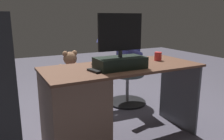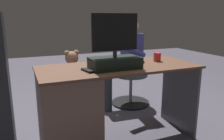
% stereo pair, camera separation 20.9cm
% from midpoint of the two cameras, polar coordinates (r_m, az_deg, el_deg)
% --- Properties ---
extents(ground_plane, '(10.00, 10.00, 0.00)m').
position_cam_midpoint_polar(ground_plane, '(2.66, -4.09, -13.41)').
color(ground_plane, '#53505E').
extents(desk, '(1.47, 0.63, 0.76)m').
position_cam_midpoint_polar(desk, '(2.04, -10.15, -9.86)').
color(desk, brown).
rests_on(desk, ground_plane).
extents(monitor, '(0.44, 0.23, 0.47)m').
position_cam_midpoint_polar(monitor, '(1.95, -0.99, 3.75)').
color(monitor, black).
rests_on(monitor, desk).
extents(keyboard, '(0.42, 0.14, 0.02)m').
position_cam_midpoint_polar(keyboard, '(2.18, 0.51, 1.91)').
color(keyboard, black).
rests_on(keyboard, desk).
extents(computer_mouse, '(0.06, 0.10, 0.04)m').
position_cam_midpoint_polar(computer_mouse, '(2.07, -7.27, 1.41)').
color(computer_mouse, '#2D2E2D').
rests_on(computer_mouse, desk).
extents(cup, '(0.07, 0.07, 0.09)m').
position_cam_midpoint_polar(cup, '(2.36, 9.09, 3.43)').
color(cup, red).
rests_on(cup, desk).
extents(tv_remote, '(0.07, 0.16, 0.02)m').
position_cam_midpoint_polar(tv_remote, '(1.86, -7.82, -0.26)').
color(tv_remote, black).
rests_on(tv_remote, desk).
extents(office_chair_teddy, '(0.54, 0.54, 0.47)m').
position_cam_midpoint_polar(office_chair_teddy, '(2.80, -12.29, -6.43)').
color(office_chair_teddy, black).
rests_on(office_chair_teddy, ground_plane).
extents(teddy_bear, '(0.24, 0.24, 0.35)m').
position_cam_midpoint_polar(teddy_bear, '(2.72, -12.73, 0.83)').
color(teddy_bear, '#9C6F50').
rests_on(teddy_bear, office_chair_teddy).
extents(visitor_chair, '(0.53, 0.53, 0.47)m').
position_cam_midpoint_polar(visitor_chair, '(3.16, 2.02, -3.59)').
color(visitor_chair, black).
rests_on(visitor_chair, ground_plane).
extents(person, '(0.56, 0.50, 1.18)m').
position_cam_midpoint_polar(person, '(3.01, 0.65, 3.66)').
color(person, '#404392').
rests_on(person, ground_plane).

